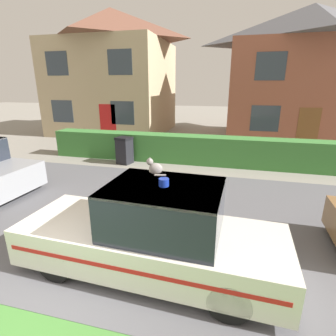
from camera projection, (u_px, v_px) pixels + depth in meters
The scene contains 7 objects.
road_strip at pixel (131, 211), 6.85m from camera, with size 28.00×6.69×0.01m, color #5B5B60.
garden_hedge at pixel (201, 150), 10.88m from camera, with size 13.18×0.88×1.16m, color #3D7F38.
police_car at pixel (154, 234), 4.47m from camera, with size 4.63×1.76×1.74m.
cat at pixel (154, 168), 4.27m from camera, with size 0.34×0.20×0.29m.
house_left at pixel (113, 72), 17.58m from camera, with size 7.43×6.82×7.81m.
house_right at pixel (305, 74), 15.23m from camera, with size 8.77×7.07×7.39m.
wheelie_bin at pixel (124, 150), 10.87m from camera, with size 0.70×0.67×1.11m.
Camera 1 is at (2.46, -1.79, 3.16)m, focal length 28.00 mm.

